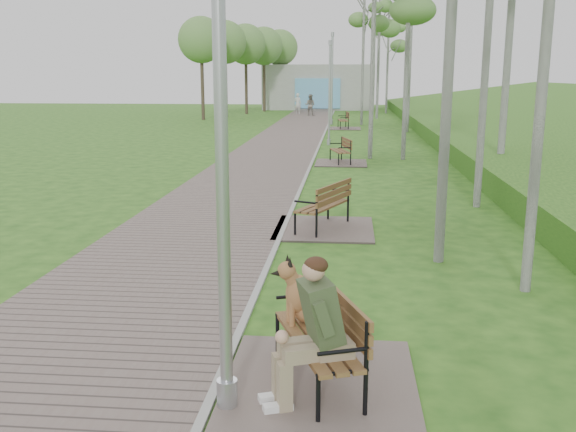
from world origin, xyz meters
name	(u,v)px	position (x,y,z in m)	size (l,w,h in m)	color
ground	(259,289)	(0.00, 0.00, 0.00)	(120.00, 120.00, 0.00)	#265318
walkway	(285,141)	(-1.75, 21.50, 0.02)	(3.50, 67.00, 0.04)	#74655E
kerb	(321,142)	(0.00, 21.50, 0.03)	(0.10, 67.00, 0.05)	#999993
building_north	(319,87)	(-1.50, 50.97, 1.99)	(10.00, 5.20, 4.00)	#9E9E99
bench_main	(311,342)	(0.98, -3.03, 0.49)	(2.00, 2.22, 1.74)	#74655E
bench_second	(323,219)	(0.81, 3.90, 0.24)	(2.04, 2.26, 1.25)	#74655E
bench_third	(340,158)	(1.03, 14.10, 0.21)	(1.85, 2.06, 1.14)	#74655E
bench_far	(343,125)	(0.98, 29.27, 0.23)	(2.01, 2.23, 1.23)	#74655E
lamp_post_near	(222,159)	(0.19, -3.57, 2.45)	(0.20, 0.20, 5.25)	#A4A6AC
lamp_post_second	(330,97)	(0.42, 20.25, 2.18)	(0.18, 0.18, 4.65)	#A4A6AC
lamp_post_third	(332,82)	(0.18, 32.52, 2.69)	(0.22, 0.22, 5.75)	#A4A6AC
pedestrian_near	(298,104)	(-2.83, 43.07, 0.84)	(0.61, 0.40, 1.68)	silver
pedestrian_far	(310,105)	(-1.71, 41.10, 0.83)	(0.80, 0.63, 1.65)	gray
birch_far_b	(364,15)	(2.11, 32.24, 6.74)	(2.41, 2.41, 8.58)	silver
birch_far_c	(380,10)	(3.33, 38.57, 7.61)	(2.69, 2.69, 9.69)	silver
birch_distant_b	(389,30)	(4.35, 44.88, 6.61)	(2.24, 2.24, 8.42)	silver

